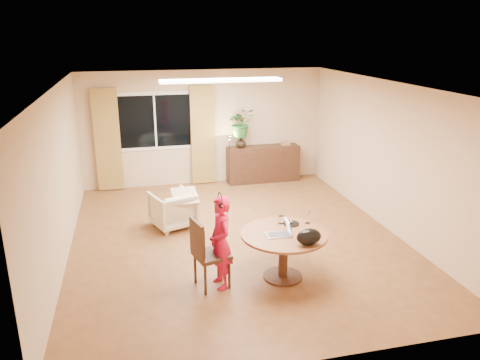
# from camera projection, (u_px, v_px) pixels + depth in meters

# --- Properties ---
(floor) EXTENTS (6.50, 6.50, 0.00)m
(floor) POSITION_uv_depth(u_px,v_px,m) (236.00, 238.00, 8.06)
(floor) COLOR brown
(floor) RESTS_ON ground
(ceiling) EXTENTS (6.50, 6.50, 0.00)m
(ceiling) POSITION_uv_depth(u_px,v_px,m) (236.00, 86.00, 7.26)
(ceiling) COLOR white
(ceiling) RESTS_ON wall_back
(wall_back) EXTENTS (5.50, 0.00, 5.50)m
(wall_back) POSITION_uv_depth(u_px,v_px,m) (204.00, 128.00, 10.67)
(wall_back) COLOR tan
(wall_back) RESTS_ON floor
(wall_left) EXTENTS (0.00, 6.50, 6.50)m
(wall_left) POSITION_uv_depth(u_px,v_px,m) (59.00, 178.00, 7.05)
(wall_left) COLOR tan
(wall_left) RESTS_ON floor
(wall_right) EXTENTS (0.00, 6.50, 6.50)m
(wall_right) POSITION_uv_depth(u_px,v_px,m) (387.00, 156.00, 8.27)
(wall_right) COLOR tan
(wall_right) RESTS_ON floor
(window) EXTENTS (1.70, 0.03, 1.30)m
(window) POSITION_uv_depth(u_px,v_px,m) (155.00, 121.00, 10.35)
(window) COLOR white
(window) RESTS_ON wall_back
(curtain_left) EXTENTS (0.55, 0.08, 2.25)m
(curtain_left) POSITION_uv_depth(u_px,v_px,m) (107.00, 140.00, 10.16)
(curtain_left) COLOR olive
(curtain_left) RESTS_ON wall_back
(curtain_right) EXTENTS (0.55, 0.08, 2.25)m
(curtain_right) POSITION_uv_depth(u_px,v_px,m) (203.00, 135.00, 10.62)
(curtain_right) COLOR olive
(curtain_right) RESTS_ON wall_back
(ceiling_panel) EXTENTS (2.20, 0.35, 0.05)m
(ceiling_panel) POSITION_uv_depth(u_px,v_px,m) (221.00, 80.00, 8.39)
(ceiling_panel) COLOR white
(ceiling_panel) RESTS_ON ceiling
(dining_table) EXTENTS (1.23, 1.23, 0.70)m
(dining_table) POSITION_uv_depth(u_px,v_px,m) (284.00, 243.00, 6.63)
(dining_table) COLOR brown
(dining_table) RESTS_ON floor
(dining_chair) EXTENTS (0.58, 0.55, 1.01)m
(dining_chair) POSITION_uv_depth(u_px,v_px,m) (212.00, 253.00, 6.42)
(dining_chair) COLOR black
(dining_chair) RESTS_ON floor
(child) EXTENTS (0.52, 0.38, 1.32)m
(child) POSITION_uv_depth(u_px,v_px,m) (221.00, 242.00, 6.38)
(child) COLOR red
(child) RESTS_ON floor
(laptop) EXTENTS (0.35, 0.24, 0.23)m
(laptop) POSITION_uv_depth(u_px,v_px,m) (278.00, 228.00, 6.48)
(laptop) COLOR #B7B7BC
(laptop) RESTS_ON dining_table
(tumbler) EXTENTS (0.09, 0.09, 0.12)m
(tumbler) POSITION_uv_depth(u_px,v_px,m) (281.00, 220.00, 6.89)
(tumbler) COLOR white
(tumbler) RESTS_ON dining_table
(wine_glass) EXTENTS (0.09, 0.09, 0.21)m
(wine_glass) POSITION_uv_depth(u_px,v_px,m) (308.00, 217.00, 6.88)
(wine_glass) COLOR white
(wine_glass) RESTS_ON dining_table
(pot_lid) EXTENTS (0.24, 0.24, 0.04)m
(pot_lid) POSITION_uv_depth(u_px,v_px,m) (291.00, 223.00, 6.87)
(pot_lid) COLOR white
(pot_lid) RESTS_ON dining_table
(handbag) EXTENTS (0.37, 0.25, 0.23)m
(handbag) POSITION_uv_depth(u_px,v_px,m) (309.00, 237.00, 6.19)
(handbag) COLOR black
(handbag) RESTS_ON dining_table
(armchair) EXTENTS (0.91, 0.92, 0.66)m
(armchair) POSITION_uv_depth(u_px,v_px,m) (173.00, 209.00, 8.47)
(armchair) COLOR beige
(armchair) RESTS_ON floor
(throw) EXTENTS (0.48, 0.57, 0.03)m
(throw) POSITION_uv_depth(u_px,v_px,m) (185.00, 192.00, 8.34)
(throw) COLOR beige
(throw) RESTS_ON armchair
(sideboard) EXTENTS (1.69, 0.41, 0.85)m
(sideboard) POSITION_uv_depth(u_px,v_px,m) (263.00, 164.00, 11.01)
(sideboard) COLOR black
(sideboard) RESTS_ON floor
(vase) EXTENTS (0.28, 0.28, 0.25)m
(vase) POSITION_uv_depth(u_px,v_px,m) (241.00, 142.00, 10.73)
(vase) COLOR black
(vase) RESTS_ON sideboard
(bouquet) EXTENTS (0.62, 0.54, 0.66)m
(bouquet) POSITION_uv_depth(u_px,v_px,m) (241.00, 123.00, 10.59)
(bouquet) COLOR #396726
(bouquet) RESTS_ON vase
(book_stack) EXTENTS (0.20, 0.15, 0.08)m
(book_stack) POSITION_uv_depth(u_px,v_px,m) (286.00, 143.00, 10.99)
(book_stack) COLOR #93644A
(book_stack) RESTS_ON sideboard
(desk_lamp) EXTENTS (0.16, 0.16, 0.31)m
(desk_lamp) POSITION_uv_depth(u_px,v_px,m) (230.00, 142.00, 10.61)
(desk_lamp) COLOR black
(desk_lamp) RESTS_ON sideboard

